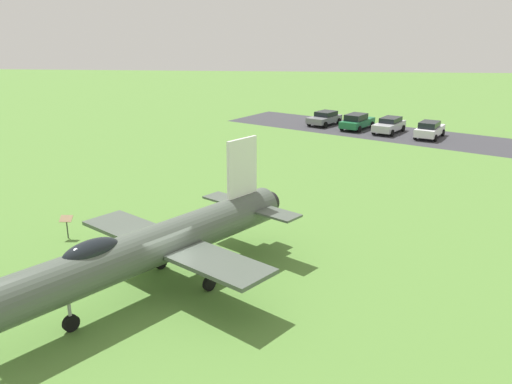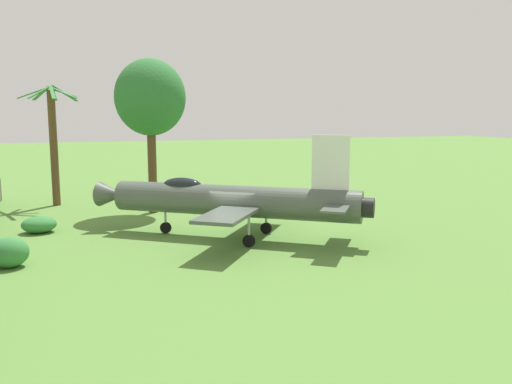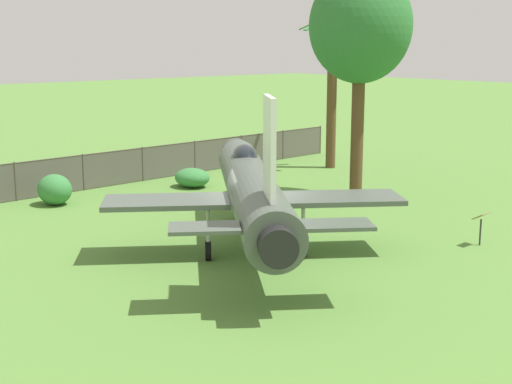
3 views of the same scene
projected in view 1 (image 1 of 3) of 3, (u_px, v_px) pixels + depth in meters
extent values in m
plane|color=#568438|center=(160.00, 290.00, 21.15)|extent=(200.00, 200.00, 0.00)
cube|color=#38383D|center=(373.00, 131.00, 52.20)|extent=(22.34, 30.09, 0.00)
cylinder|color=#4C564C|center=(157.00, 245.00, 20.56)|extent=(11.40, 8.88, 1.59)
cylinder|color=black|center=(268.00, 203.00, 25.40)|extent=(1.05, 1.12, 0.95)
ellipsoid|color=black|center=(91.00, 252.00, 18.31)|extent=(2.31, 2.02, 0.84)
cube|color=white|center=(242.00, 168.00, 23.46)|extent=(1.54, 1.17, 2.61)
cube|color=#4C564C|center=(220.00, 264.00, 19.36)|extent=(3.92, 4.36, 0.16)
cube|color=#4C564C|center=(128.00, 228.00, 22.81)|extent=(3.92, 4.36, 0.16)
cube|color=#4C564C|center=(279.00, 214.00, 23.37)|extent=(1.95, 2.10, 0.10)
cube|color=#4C564C|center=(224.00, 198.00, 25.48)|extent=(1.95, 2.10, 0.10)
cylinder|color=#A5A8AD|center=(69.00, 304.00, 18.04)|extent=(0.12, 0.12, 1.49)
cylinder|color=black|center=(71.00, 323.00, 18.27)|extent=(0.59, 0.50, 0.60)
cylinder|color=#A5A8AD|center=(209.00, 266.00, 20.83)|extent=(0.12, 0.12, 1.49)
cylinder|color=black|center=(209.00, 283.00, 21.06)|extent=(0.59, 0.50, 0.60)
cylinder|color=#A5A8AD|center=(160.00, 246.00, 22.70)|extent=(0.12, 0.12, 1.49)
cylinder|color=black|center=(161.00, 262.00, 22.92)|extent=(0.59, 0.50, 0.60)
cylinder|color=#333333|center=(67.00, 230.00, 26.13)|extent=(0.06, 0.06, 0.90)
cube|color=olive|center=(66.00, 219.00, 25.96)|extent=(0.43, 0.62, 0.25)
cube|color=silver|center=(430.00, 131.00, 48.91)|extent=(4.63, 3.53, 0.69)
cube|color=black|center=(429.00, 125.00, 48.45)|extent=(2.67, 2.35, 0.54)
cylinder|color=black|center=(424.00, 131.00, 50.61)|extent=(0.67, 0.48, 0.64)
cylinder|color=black|center=(443.00, 133.00, 49.72)|extent=(0.67, 0.48, 0.64)
cylinder|color=black|center=(415.00, 136.00, 48.32)|extent=(0.67, 0.48, 0.64)
cylinder|color=black|center=(435.00, 138.00, 47.43)|extent=(0.67, 0.48, 0.64)
cube|color=#B2B5BA|center=(389.00, 126.00, 51.11)|extent=(4.78, 3.77, 0.68)
cube|color=black|center=(391.00, 120.00, 51.22)|extent=(2.77, 2.46, 0.46)
cylinder|color=black|center=(392.00, 133.00, 49.57)|extent=(0.67, 0.51, 0.64)
cylinder|color=black|center=(374.00, 131.00, 50.54)|extent=(0.67, 0.51, 0.64)
cylinder|color=black|center=(403.00, 128.00, 51.89)|extent=(0.67, 0.51, 0.64)
cylinder|color=black|center=(385.00, 126.00, 52.86)|extent=(0.67, 0.51, 0.64)
cube|color=#1E6B3D|center=(357.00, 123.00, 52.96)|extent=(4.89, 3.89, 0.64)
cube|color=black|center=(356.00, 117.00, 52.48)|extent=(2.84, 2.53, 0.60)
cylinder|color=black|center=(355.00, 123.00, 54.74)|extent=(0.66, 0.51, 0.64)
cylinder|color=black|center=(372.00, 125.00, 53.73)|extent=(0.66, 0.51, 0.64)
cylinder|color=black|center=(342.00, 127.00, 52.38)|extent=(0.66, 0.51, 0.64)
cylinder|color=black|center=(359.00, 129.00, 51.37)|extent=(0.66, 0.51, 0.64)
cube|color=slate|center=(324.00, 119.00, 55.03)|extent=(4.49, 3.88, 0.60)
cube|color=black|center=(326.00, 114.00, 55.12)|extent=(2.68, 2.53, 0.48)
cylinder|color=black|center=(325.00, 125.00, 53.54)|extent=(0.66, 0.54, 0.64)
cylinder|color=black|center=(309.00, 123.00, 54.68)|extent=(0.66, 0.54, 0.64)
cylinder|color=black|center=(339.00, 121.00, 55.57)|extent=(0.66, 0.54, 0.64)
cylinder|color=black|center=(323.00, 119.00, 56.71)|extent=(0.66, 0.54, 0.64)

